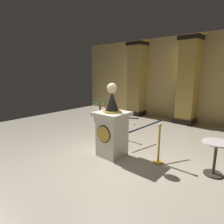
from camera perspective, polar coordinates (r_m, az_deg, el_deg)
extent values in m
plane|color=#B2A893|center=(4.79, -0.37, -14.93)|extent=(12.20, 12.20, 0.00)
cube|color=tan|center=(8.84, 22.78, 9.07)|extent=(12.20, 0.16, 3.68)
cube|color=silver|center=(4.95, 0.00, -7.21)|extent=(0.61, 0.61, 1.07)
cube|color=silver|center=(4.79, 0.00, -0.58)|extent=(0.77, 0.77, 0.10)
cylinder|color=gold|center=(4.69, -2.61, -6.70)|extent=(0.40, 0.03, 0.40)
cylinder|color=black|center=(4.69, -2.52, -6.67)|extent=(0.45, 0.01, 0.45)
cylinder|color=gold|center=(4.77, 0.00, 0.24)|extent=(0.46, 0.46, 0.04)
cone|color=black|center=(4.73, 0.00, 3.29)|extent=(0.34, 0.34, 0.47)
cylinder|color=gold|center=(4.70, 0.00, 6.06)|extent=(0.03, 0.03, 0.06)
sphere|color=beige|center=(4.69, 0.00, 7.23)|extent=(0.26, 0.26, 0.26)
cylinder|color=gold|center=(4.89, 13.66, -14.44)|extent=(0.24, 0.24, 0.03)
cylinder|color=gold|center=(4.72, 13.93, -9.67)|extent=(0.05, 0.05, 0.91)
sphere|color=gold|center=(4.56, 14.25, -3.91)|extent=(0.08, 0.08, 0.08)
cylinder|color=gold|center=(6.44, 1.31, -7.46)|extent=(0.24, 0.24, 0.03)
cylinder|color=gold|center=(6.30, 1.33, -3.32)|extent=(0.05, 0.05, 0.99)
sphere|color=gold|center=(6.17, 1.35, 1.49)|extent=(0.08, 0.08, 0.08)
cylinder|color=#141947|center=(4.98, 10.16, -4.23)|extent=(0.40, 0.98, 0.22)
cylinder|color=#141947|center=(5.79, 3.85, -1.73)|extent=(0.40, 0.98, 0.22)
sphere|color=#141947|center=(5.40, 6.74, -3.81)|extent=(0.04, 0.04, 0.04)
cube|color=black|center=(9.84, 7.34, -0.10)|extent=(0.83, 0.83, 0.20)
cube|color=tan|center=(9.63, 7.61, 9.65)|extent=(0.72, 0.72, 3.54)
cube|color=black|center=(9.71, 7.91, 19.65)|extent=(0.87, 0.87, 0.16)
cube|color=black|center=(8.75, 21.09, -2.40)|extent=(0.81, 0.81, 0.20)
cube|color=gold|center=(8.50, 21.95, 8.55)|extent=(0.70, 0.70, 3.54)
cube|color=black|center=(8.59, 22.90, 19.84)|extent=(0.84, 0.84, 0.16)
cylinder|color=#4C3828|center=(8.33, -3.58, -1.55)|extent=(0.54, 0.54, 0.41)
cylinder|color=brown|center=(8.25, -3.62, 1.00)|extent=(0.08, 0.08, 0.35)
cone|color=#387533|center=(8.08, -2.82, 2.95)|extent=(0.34, 0.10, 0.21)
cone|color=#387533|center=(8.30, -2.74, 3.19)|extent=(0.14, 0.32, 0.29)
cone|color=#387533|center=(8.36, -3.78, 3.25)|extent=(0.30, 0.28, 0.30)
cone|color=#387533|center=(8.22, -4.78, 3.08)|extent=(0.31, 0.29, 0.28)
cone|color=#387533|center=(8.04, -3.96, 2.89)|extent=(0.22, 0.33, 0.27)
cylinder|color=#332D28|center=(4.81, 28.12, -16.12)|extent=(0.39, 0.39, 0.03)
cylinder|color=#332D28|center=(4.66, 28.56, -12.29)|extent=(0.06, 0.06, 0.73)
cylinder|color=silver|center=(4.53, 29.03, -8.05)|extent=(0.56, 0.56, 0.03)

